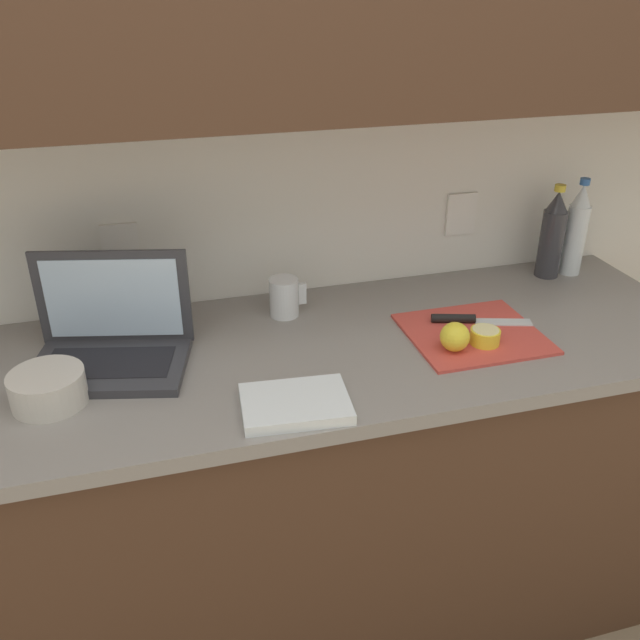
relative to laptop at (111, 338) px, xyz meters
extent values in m
plane|color=#847056|center=(0.29, -0.07, -0.97)|extent=(12.00, 12.00, 0.00)
cube|color=white|center=(0.29, 0.29, 0.33)|extent=(5.20, 0.06, 2.60)
cube|color=white|center=(0.04, 0.25, 0.12)|extent=(0.09, 0.01, 0.12)
cube|color=white|center=(0.98, 0.25, 0.12)|extent=(0.09, 0.01, 0.12)
cube|color=#472D1E|center=(0.29, -0.07, -0.53)|extent=(2.27, 0.61, 0.88)
cube|color=gray|center=(0.29, -0.07, -0.08)|extent=(2.34, 0.65, 0.03)
cube|color=#333338|center=(-0.01, -0.04, -0.05)|extent=(0.38, 0.30, 0.02)
cube|color=black|center=(-0.01, -0.04, -0.04)|extent=(0.30, 0.20, 0.00)
cube|color=#333338|center=(0.02, 0.06, 0.07)|extent=(0.34, 0.09, 0.23)
cube|color=silver|center=(0.01, 0.06, 0.07)|extent=(0.30, 0.08, 0.19)
cube|color=#D1473D|center=(0.85, -0.11, -0.05)|extent=(0.32, 0.29, 0.01)
cube|color=silver|center=(0.95, -0.09, -0.05)|extent=(0.15, 0.08, 0.00)
cylinder|color=black|center=(0.83, -0.05, -0.04)|extent=(0.11, 0.05, 0.02)
cylinder|color=yellow|center=(0.85, -0.17, -0.03)|extent=(0.07, 0.07, 0.04)
cylinder|color=#F4EAA3|center=(0.85, -0.17, -0.01)|extent=(0.06, 0.06, 0.00)
sphere|color=yellow|center=(0.77, -0.18, -0.02)|extent=(0.07, 0.07, 0.07)
cylinder|color=#333338|center=(1.23, 0.16, 0.04)|extent=(0.07, 0.07, 0.20)
cone|color=#333338|center=(1.23, 0.16, 0.17)|extent=(0.06, 0.06, 0.06)
cylinder|color=gold|center=(1.23, 0.16, 0.20)|extent=(0.03, 0.03, 0.02)
cylinder|color=silver|center=(1.30, 0.16, 0.04)|extent=(0.06, 0.06, 0.20)
cone|color=silver|center=(1.30, 0.16, 0.18)|extent=(0.06, 0.06, 0.06)
cylinder|color=#3366B2|center=(1.30, 0.16, 0.22)|extent=(0.03, 0.03, 0.02)
cylinder|color=silver|center=(0.43, 0.12, -0.01)|extent=(0.08, 0.08, 0.10)
cube|color=silver|center=(0.48, 0.12, 0.00)|extent=(0.02, 0.01, 0.06)
cylinder|color=beige|center=(-0.13, -0.14, -0.02)|extent=(0.15, 0.15, 0.07)
cube|color=white|center=(0.36, -0.30, -0.05)|extent=(0.23, 0.18, 0.02)
camera|label=1|loc=(0.09, -1.42, 0.75)|focal=38.00mm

